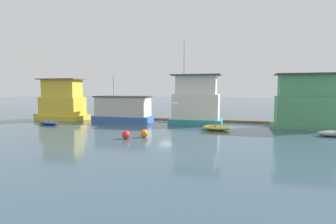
{
  "coord_description": "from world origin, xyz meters",
  "views": [
    {
      "loc": [
        7.67,
        -29.34,
        3.98
      ],
      "look_at": [
        0.0,
        -1.0,
        1.4
      ],
      "focal_mm": 28.0,
      "sensor_mm": 36.0,
      "label": 1
    }
  ],
  "objects_px": {
    "dinghy_navy": "(49,123)",
    "houseboat_yellow": "(62,102)",
    "houseboat_blue": "(123,109)",
    "houseboat_teal": "(196,102)",
    "buoy_red": "(126,135)",
    "dinghy_yellow": "(216,128)",
    "buoy_orange": "(144,133)",
    "houseboat_green": "(306,104)",
    "dinghy_grey": "(333,134)"
  },
  "relations": [
    {
      "from": "dinghy_grey",
      "to": "dinghy_yellow",
      "type": "bearing_deg",
      "value": 174.82
    },
    {
      "from": "houseboat_blue",
      "to": "houseboat_green",
      "type": "relative_size",
      "value": 1.06
    },
    {
      "from": "houseboat_teal",
      "to": "dinghy_navy",
      "type": "distance_m",
      "value": 16.7
    },
    {
      "from": "dinghy_yellow",
      "to": "dinghy_grey",
      "type": "distance_m",
      "value": 9.84
    },
    {
      "from": "dinghy_yellow",
      "to": "buoy_red",
      "type": "height_order",
      "value": "buoy_red"
    },
    {
      "from": "dinghy_navy",
      "to": "buoy_red",
      "type": "xyz_separation_m",
      "value": [
        11.77,
        -5.35,
        0.12
      ]
    },
    {
      "from": "houseboat_yellow",
      "to": "dinghy_yellow",
      "type": "distance_m",
      "value": 20.49
    },
    {
      "from": "dinghy_grey",
      "to": "houseboat_teal",
      "type": "bearing_deg",
      "value": 158.55
    },
    {
      "from": "houseboat_yellow",
      "to": "buoy_red",
      "type": "height_order",
      "value": "houseboat_yellow"
    },
    {
      "from": "houseboat_teal",
      "to": "buoy_red",
      "type": "relative_size",
      "value": 14.32
    },
    {
      "from": "buoy_orange",
      "to": "houseboat_teal",
      "type": "bearing_deg",
      "value": 73.45
    },
    {
      "from": "dinghy_navy",
      "to": "dinghy_grey",
      "type": "xyz_separation_m",
      "value": [
        28.19,
        0.17,
        0.04
      ]
    },
    {
      "from": "dinghy_grey",
      "to": "buoy_red",
      "type": "height_order",
      "value": "buoy_red"
    },
    {
      "from": "dinghy_grey",
      "to": "houseboat_green",
      "type": "bearing_deg",
      "value": 104.56
    },
    {
      "from": "buoy_red",
      "to": "buoy_orange",
      "type": "distance_m",
      "value": 1.54
    },
    {
      "from": "houseboat_green",
      "to": "dinghy_grey",
      "type": "bearing_deg",
      "value": -75.44
    },
    {
      "from": "dinghy_grey",
      "to": "buoy_orange",
      "type": "height_order",
      "value": "buoy_orange"
    },
    {
      "from": "dinghy_navy",
      "to": "dinghy_yellow",
      "type": "height_order",
      "value": "dinghy_yellow"
    },
    {
      "from": "dinghy_yellow",
      "to": "buoy_red",
      "type": "distance_m",
      "value": 9.21
    },
    {
      "from": "houseboat_teal",
      "to": "dinghy_grey",
      "type": "distance_m",
      "value": 13.54
    },
    {
      "from": "buoy_red",
      "to": "buoy_orange",
      "type": "height_order",
      "value": "buoy_red"
    },
    {
      "from": "houseboat_yellow",
      "to": "houseboat_green",
      "type": "relative_size",
      "value": 0.91
    },
    {
      "from": "dinghy_yellow",
      "to": "buoy_red",
      "type": "bearing_deg",
      "value": -135.93
    },
    {
      "from": "houseboat_blue",
      "to": "dinghy_grey",
      "type": "distance_m",
      "value": 22.03
    },
    {
      "from": "houseboat_green",
      "to": "dinghy_navy",
      "type": "relative_size",
      "value": 2.06
    },
    {
      "from": "dinghy_yellow",
      "to": "dinghy_grey",
      "type": "relative_size",
      "value": 1.03
    },
    {
      "from": "houseboat_teal",
      "to": "buoy_red",
      "type": "distance_m",
      "value": 11.34
    },
    {
      "from": "dinghy_navy",
      "to": "buoy_red",
      "type": "height_order",
      "value": "buoy_red"
    },
    {
      "from": "houseboat_blue",
      "to": "houseboat_teal",
      "type": "xyz_separation_m",
      "value": [
        9.02,
        0.03,
        0.96
      ]
    },
    {
      "from": "dinghy_yellow",
      "to": "buoy_orange",
      "type": "height_order",
      "value": "buoy_orange"
    },
    {
      "from": "houseboat_teal",
      "to": "dinghy_grey",
      "type": "bearing_deg",
      "value": -21.45
    },
    {
      "from": "buoy_red",
      "to": "dinghy_grey",
      "type": "bearing_deg",
      "value": 18.57
    },
    {
      "from": "dinghy_yellow",
      "to": "buoy_orange",
      "type": "relative_size",
      "value": 4.41
    },
    {
      "from": "buoy_orange",
      "to": "buoy_red",
      "type": "bearing_deg",
      "value": -140.74
    },
    {
      "from": "houseboat_blue",
      "to": "buoy_red",
      "type": "relative_size",
      "value": 10.53
    },
    {
      "from": "houseboat_green",
      "to": "dinghy_yellow",
      "type": "height_order",
      "value": "houseboat_green"
    },
    {
      "from": "houseboat_blue",
      "to": "buoy_orange",
      "type": "bearing_deg",
      "value": -56.49
    },
    {
      "from": "dinghy_navy",
      "to": "houseboat_yellow",
      "type": "bearing_deg",
      "value": 109.49
    },
    {
      "from": "dinghy_grey",
      "to": "dinghy_navy",
      "type": "bearing_deg",
      "value": -179.66
    },
    {
      "from": "houseboat_yellow",
      "to": "buoy_red",
      "type": "relative_size",
      "value": 9.09
    },
    {
      "from": "houseboat_teal",
      "to": "buoy_orange",
      "type": "relative_size",
      "value": 14.35
    },
    {
      "from": "dinghy_yellow",
      "to": "dinghy_grey",
      "type": "bearing_deg",
      "value": -5.18
    },
    {
      "from": "houseboat_yellow",
      "to": "houseboat_green",
      "type": "xyz_separation_m",
      "value": [
        28.69,
        -0.07,
        0.17
      ]
    },
    {
      "from": "houseboat_teal",
      "to": "dinghy_grey",
      "type": "relative_size",
      "value": 3.34
    },
    {
      "from": "dinghy_grey",
      "to": "buoy_orange",
      "type": "xyz_separation_m",
      "value": [
        -15.23,
        -4.54,
        0.08
      ]
    },
    {
      "from": "houseboat_teal",
      "to": "dinghy_grey",
      "type": "xyz_separation_m",
      "value": [
        12.43,
        -4.88,
        -2.22
      ]
    },
    {
      "from": "buoy_red",
      "to": "dinghy_yellow",
      "type": "bearing_deg",
      "value": 44.07
    },
    {
      "from": "houseboat_blue",
      "to": "dinghy_navy",
      "type": "distance_m",
      "value": 8.5
    },
    {
      "from": "dinghy_yellow",
      "to": "houseboat_green",
      "type": "bearing_deg",
      "value": 22.46
    },
    {
      "from": "buoy_red",
      "to": "houseboat_blue",
      "type": "bearing_deg",
      "value": 115.87
    }
  ]
}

